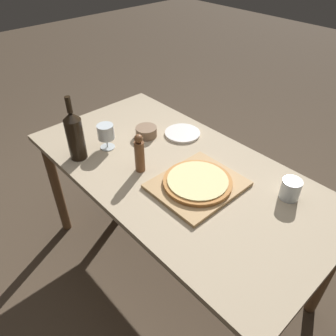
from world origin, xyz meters
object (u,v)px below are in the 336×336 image
object	(u,v)px
pepper_mill	(139,154)
small_bowl	(146,132)
pizza	(198,182)
wine_glass	(106,133)
wine_bottle	(75,135)

from	to	relation	value
pepper_mill	small_bowl	world-z (taller)	pepper_mill
pizza	wine_glass	bearing A→B (deg)	102.84
pizza	small_bowl	bearing A→B (deg)	78.19
pizza	wine_bottle	xyz separation A→B (m)	(-0.28, 0.57, 0.11)
pizza	small_bowl	distance (m)	0.51
pizza	pepper_mill	xyz separation A→B (m)	(-0.12, 0.27, 0.07)
wine_glass	small_bowl	size ratio (longest dim) A/B	1.15
wine_bottle	wine_glass	xyz separation A→B (m)	(0.16, -0.02, -0.04)
wine_bottle	wine_glass	bearing A→B (deg)	-8.86
pizza	small_bowl	xyz separation A→B (m)	(0.10, 0.50, -0.00)
pizza	wine_glass	distance (m)	0.57
pepper_mill	wine_glass	bearing A→B (deg)	91.66
small_bowl	pizza	bearing A→B (deg)	-101.81
pizza	pepper_mill	size ratio (longest dim) A/B	1.57
small_bowl	wine_bottle	bearing A→B (deg)	168.87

